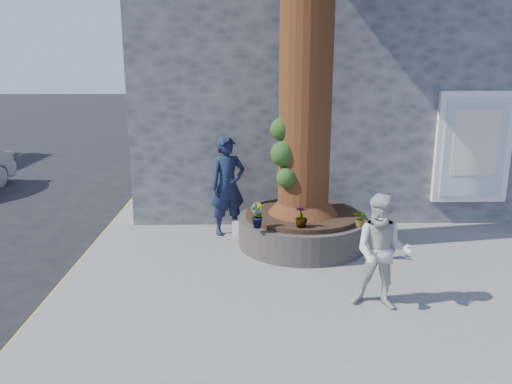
{
  "coord_description": "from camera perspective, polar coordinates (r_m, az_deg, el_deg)",
  "views": [
    {
      "loc": [
        -0.25,
        -6.55,
        3.22
      ],
      "look_at": [
        -0.05,
        1.4,
        1.25
      ],
      "focal_mm": 35.0,
      "sensor_mm": 36.0,
      "label": 1
    }
  ],
  "objects": [
    {
      "name": "ground",
      "position": [
        7.3,
        0.7,
        -12.25
      ],
      "size": [
        120.0,
        120.0,
        0.0
      ],
      "primitive_type": "plane",
      "color": "black",
      "rests_on": "ground"
    },
    {
      "name": "pavement",
      "position": [
        8.37,
        10.88,
        -8.53
      ],
      "size": [
        9.0,
        8.0,
        0.12
      ],
      "primitive_type": "cube",
      "color": "slate",
      "rests_on": "ground"
    },
    {
      "name": "yellow_line",
      "position": [
        8.67,
        -20.4,
        -8.78
      ],
      "size": [
        0.1,
        30.0,
        0.01
      ],
      "primitive_type": "cube",
      "color": "yellow",
      "rests_on": "ground"
    },
    {
      "name": "stone_shop",
      "position": [
        14.02,
        10.18,
        13.47
      ],
      "size": [
        10.3,
        8.3,
        6.3
      ],
      "color": "#4D4F52",
      "rests_on": "ground"
    },
    {
      "name": "planter",
      "position": [
        9.06,
        5.32,
        -4.19
      ],
      "size": [
        2.3,
        2.3,
        0.6
      ],
      "color": "black",
      "rests_on": "pavement"
    },
    {
      "name": "man",
      "position": [
        9.45,
        -3.24,
        0.69
      ],
      "size": [
        0.81,
        0.68,
        1.88
      ],
      "primitive_type": "imported",
      "rotation": [
        0.0,
        0.0,
        0.4
      ],
      "color": "#151D39",
      "rests_on": "pavement"
    },
    {
      "name": "woman",
      "position": [
        6.75,
        14.22,
        -6.7
      ],
      "size": [
        0.9,
        0.79,
        1.55
      ],
      "primitive_type": "imported",
      "rotation": [
        0.0,
        0.0,
        -0.32
      ],
      "color": "beige",
      "rests_on": "pavement"
    },
    {
      "name": "shopping_bag",
      "position": [
        9.58,
        -2.08,
        -4.08
      ],
      "size": [
        0.21,
        0.14,
        0.28
      ],
      "primitive_type": "cube",
      "rotation": [
        0.0,
        0.0,
        -0.13
      ],
      "color": "white",
      "rests_on": "pavement"
    },
    {
      "name": "plant_a",
      "position": [
        8.04,
        0.06,
        -2.74
      ],
      "size": [
        0.25,
        0.21,
        0.39
      ],
      "primitive_type": "imported",
      "rotation": [
        0.0,
        0.0,
        0.44
      ],
      "color": "gray",
      "rests_on": "planter"
    },
    {
      "name": "plant_b",
      "position": [
        8.04,
        0.06,
        -2.7
      ],
      "size": [
        0.3,
        0.3,
        0.4
      ],
      "primitive_type": "imported",
      "rotation": [
        0.0,
        0.0,
        2.12
      ],
      "color": "gray",
      "rests_on": "planter"
    },
    {
      "name": "plant_c",
      "position": [
        8.1,
        5.2,
        -2.81
      ],
      "size": [
        0.21,
        0.21,
        0.35
      ],
      "primitive_type": "imported",
      "rotation": [
        0.0,
        0.0,
        3.06
      ],
      "color": "gray",
      "rests_on": "planter"
    },
    {
      "name": "plant_d",
      "position": [
        8.27,
        11.93,
        -2.96
      ],
      "size": [
        0.33,
        0.34,
        0.28
      ],
      "primitive_type": "imported",
      "rotation": [
        0.0,
        0.0,
        5.34
      ],
      "color": "gray",
      "rests_on": "planter"
    }
  ]
}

